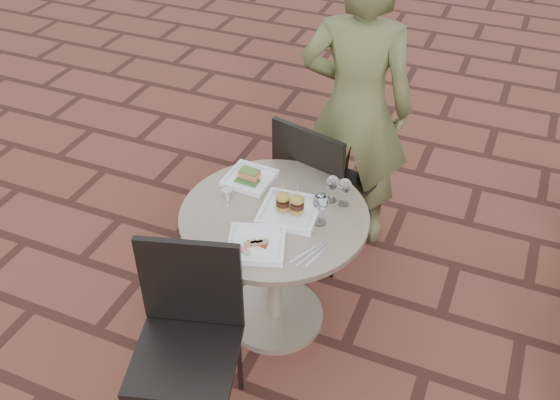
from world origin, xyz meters
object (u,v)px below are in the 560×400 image
at_px(diner, 356,109).
at_px(plate_salmon, 249,178).
at_px(chair_far, 317,181).
at_px(plate_tuna, 256,244).
at_px(plate_sliders, 290,208).
at_px(chair_near, 188,325).
at_px(cafe_table, 274,252).

height_order(diner, plate_salmon, diner).
xyz_separation_m(chair_far, plate_tuna, (-0.00, -0.79, 0.20)).
bearing_deg(plate_sliders, chair_near, -106.73).
xyz_separation_m(chair_far, chair_near, (-0.15, -1.17, 0.00)).
bearing_deg(plate_sliders, cafe_table, -158.05).
relative_size(cafe_table, plate_salmon, 3.81).
height_order(diner, plate_tuna, diner).
relative_size(chair_near, plate_sliders, 3.13).
xyz_separation_m(plate_salmon, plate_tuna, (0.24, -0.43, -0.00)).
relative_size(diner, plate_salmon, 7.35).
relative_size(chair_far, chair_near, 1.00).
relative_size(chair_near, diner, 0.54).
bearing_deg(plate_salmon, plate_tuna, -61.36).
bearing_deg(chair_near, plate_salmon, 80.06).
distance_m(plate_sliders, plate_tuna, 0.28).
bearing_deg(cafe_table, diner, 81.81).
relative_size(cafe_table, plate_sliders, 3.03).
height_order(chair_far, plate_salmon, chair_far).
distance_m(chair_near, plate_tuna, 0.45).
distance_m(diner, plate_salmon, 0.75).
bearing_deg(diner, plate_sliders, 77.09).
distance_m(cafe_table, diner, 0.94).
distance_m(chair_near, plate_sliders, 0.71).
height_order(cafe_table, plate_tuna, plate_tuna).
bearing_deg(plate_sliders, plate_salmon, 150.28).
distance_m(chair_far, plate_tuna, 0.82).
xyz_separation_m(chair_far, plate_salmon, (-0.24, -0.36, 0.20)).
relative_size(chair_far, plate_salmon, 3.93).
xyz_separation_m(cafe_table, plate_salmon, (-0.22, 0.19, 0.26)).
bearing_deg(plate_salmon, chair_far, 56.28).
relative_size(plate_sliders, plate_tuna, 0.93).
bearing_deg(plate_salmon, plate_sliders, -29.72).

